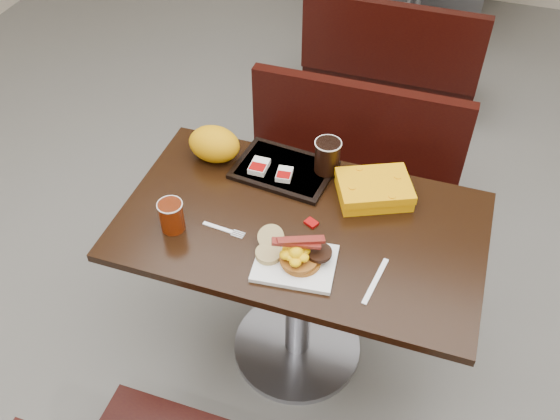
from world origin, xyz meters
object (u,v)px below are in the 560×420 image
(table_near, at_px, (299,292))
(coffee_cup_far, at_px, (327,156))
(bench_near_n, at_px, (344,177))
(clamshell, at_px, (374,189))
(coffee_cup_near, at_px, (172,216))
(paper_bag, at_px, (214,144))
(knife, at_px, (375,281))
(hashbrown_sleeve_left, at_px, (259,166))
(pancake_stack, at_px, (301,259))
(fork, at_px, (218,228))
(platter, at_px, (295,263))
(tray, at_px, (284,170))
(hashbrown_sleeve_right, at_px, (284,174))
(bench_far_s, at_px, (395,48))

(table_near, xyz_separation_m, coffee_cup_far, (0.01, 0.27, 0.45))
(bench_near_n, height_order, coffee_cup_far, coffee_cup_far)
(table_near, height_order, clamshell, clamshell)
(coffee_cup_near, xyz_separation_m, coffee_cup_far, (0.40, 0.42, 0.02))
(coffee_cup_far, xyz_separation_m, paper_bag, (-0.41, -0.05, -0.01))
(knife, bearing_deg, bench_near_n, -153.18)
(bench_near_n, height_order, coffee_cup_near, coffee_cup_near)
(table_near, xyz_separation_m, hashbrown_sleeve_left, (-0.22, 0.20, 0.40))
(pancake_stack, xyz_separation_m, fork, (-0.31, 0.07, -0.03))
(platter, xyz_separation_m, knife, (0.25, 0.01, -0.01))
(coffee_cup_near, height_order, hashbrown_sleeve_left, coffee_cup_near)
(platter, bearing_deg, pancake_stack, 8.33)
(fork, distance_m, tray, 0.36)
(hashbrown_sleeve_right, xyz_separation_m, coffee_cup_far, (0.13, 0.08, 0.05))
(knife, bearing_deg, platter, -78.12)
(bench_far_s, xyz_separation_m, tray, (-0.14, -1.67, 0.40))
(table_near, bearing_deg, bench_near_n, 90.00)
(hashbrown_sleeve_right, relative_size, coffee_cup_far, 0.58)
(coffee_cup_far, bearing_deg, clamshell, -19.96)
(clamshell, relative_size, paper_bag, 1.28)
(hashbrown_sleeve_right, bearing_deg, coffee_cup_far, 25.42)
(platter, height_order, fork, platter)
(clamshell, bearing_deg, bench_near_n, 87.08)
(bench_near_n, xyz_separation_m, hashbrown_sleeve_left, (-0.22, -0.50, 0.42))
(bench_far_s, distance_m, hashbrown_sleeve_left, 1.77)
(bench_near_n, height_order, platter, platter)
(hashbrown_sleeve_left, relative_size, paper_bag, 0.43)
(coffee_cup_near, bearing_deg, platter, -3.33)
(bench_far_s, xyz_separation_m, clamshell, (0.20, -1.70, 0.42))
(hashbrown_sleeve_right, bearing_deg, bench_far_s, 79.52)
(table_near, xyz_separation_m, pancake_stack, (0.05, -0.18, 0.40))
(pancake_stack, height_order, hashbrown_sleeve_right, pancake_stack)
(pancake_stack, distance_m, knife, 0.23)
(fork, height_order, hashbrown_sleeve_right, hashbrown_sleeve_right)
(bench_near_n, distance_m, knife, 0.99)
(clamshell, bearing_deg, coffee_cup_far, 135.54)
(bench_far_s, bearing_deg, pancake_stack, -88.56)
(platter, xyz_separation_m, fork, (-0.29, 0.07, -0.01))
(knife, relative_size, hashbrown_sleeve_right, 2.69)
(table_near, bearing_deg, tray, 120.71)
(bench_near_n, xyz_separation_m, tray, (-0.14, -0.47, 0.40))
(bench_near_n, distance_m, fork, 0.93)
(hashbrown_sleeve_left, bearing_deg, fork, -96.91)
(bench_near_n, distance_m, coffee_cup_near, 1.04)
(table_near, distance_m, coffee_cup_far, 0.53)
(paper_bag, bearing_deg, table_near, -28.69)
(tray, bearing_deg, coffee_cup_near, -117.63)
(bench_far_s, bearing_deg, coffee_cup_near, -100.77)
(platter, distance_m, paper_bag, 0.59)
(platter, xyz_separation_m, tray, (-0.17, 0.41, 0.00))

